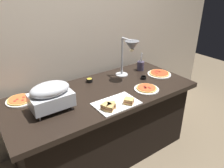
# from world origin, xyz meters

# --- Properties ---
(ground_plane) EXTENTS (8.00, 8.00, 0.00)m
(ground_plane) POSITION_xyz_m (0.00, 0.00, 0.00)
(ground_plane) COLOR brown
(back_wall) EXTENTS (4.40, 0.04, 2.40)m
(back_wall) POSITION_xyz_m (0.00, 0.50, 1.20)
(back_wall) COLOR #B7A893
(back_wall) RESTS_ON ground_plane
(buffet_table) EXTENTS (1.90, 0.84, 0.76)m
(buffet_table) POSITION_xyz_m (0.00, 0.00, 0.39)
(buffet_table) COLOR black
(buffet_table) RESTS_ON ground_plane
(chafing_dish) EXTENTS (0.35, 0.23, 0.26)m
(chafing_dish) POSITION_xyz_m (-0.53, -0.04, 0.91)
(chafing_dish) COLOR #B7BABF
(chafing_dish) RESTS_ON buffet_table
(heat_lamp) EXTENTS (0.15, 0.31, 0.44)m
(heat_lamp) POSITION_xyz_m (0.41, 0.09, 1.10)
(heat_lamp) COLOR #B7BABF
(heat_lamp) RESTS_ON buffet_table
(pizza_plate_front) EXTENTS (0.25, 0.25, 0.03)m
(pizza_plate_front) POSITION_xyz_m (0.39, -0.22, 0.77)
(pizza_plate_front) COLOR white
(pizza_plate_front) RESTS_ON buffet_table
(pizza_plate_center) EXTENTS (0.27, 0.27, 0.03)m
(pizza_plate_center) POSITION_xyz_m (0.78, -0.03, 0.77)
(pizza_plate_center) COLOR white
(pizza_plate_center) RESTS_ON buffet_table
(pizza_plate_raised_stand) EXTENTS (0.25, 0.25, 0.03)m
(pizza_plate_raised_stand) POSITION_xyz_m (-0.71, 0.27, 0.77)
(pizza_plate_raised_stand) COLOR white
(pizza_plate_raised_stand) RESTS_ON buffet_table
(sandwich_platter) EXTENTS (0.39, 0.26, 0.06)m
(sandwich_platter) POSITION_xyz_m (-0.05, -0.30, 0.78)
(sandwich_platter) COLOR white
(sandwich_platter) RESTS_ON buffet_table
(sauce_cup_near) EXTENTS (0.06, 0.06, 0.03)m
(sauce_cup_near) POSITION_xyz_m (0.54, -0.01, 0.78)
(sauce_cup_near) COLOR black
(sauce_cup_near) RESTS_ON buffet_table
(sauce_cup_far) EXTENTS (0.07, 0.07, 0.04)m
(sauce_cup_far) POSITION_xyz_m (0.01, 0.27, 0.78)
(sauce_cup_far) COLOR black
(sauce_cup_far) RESTS_ON buffet_table
(utensil_holder) EXTENTS (0.08, 0.08, 0.22)m
(utensil_holder) POSITION_xyz_m (0.69, 0.21, 0.82)
(utensil_holder) COLOR #383347
(utensil_holder) RESTS_ON buffet_table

